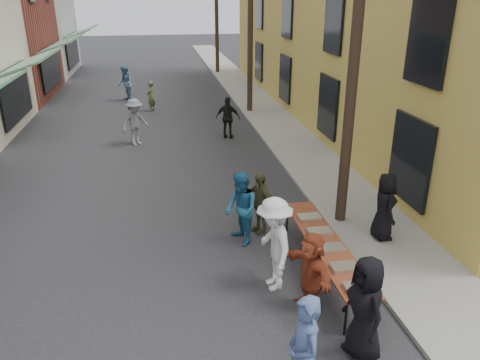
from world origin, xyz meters
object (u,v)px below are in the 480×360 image
object	(u,v)px
catering_tray_sausage	(359,287)
server	(385,206)
serving_table	(326,244)
utility_pole_far	(216,7)
guest_front_a	(365,308)
utility_pole_near	(356,42)
guest_front_c	(241,209)
utility_pole_mid	(250,16)

from	to	relation	value
catering_tray_sausage	server	world-z (taller)	server
serving_table	server	xyz separation A→B (m)	(1.81, 1.09, 0.20)
serving_table	catering_tray_sausage	size ratio (longest dim) A/B	8.00
utility_pole_far	guest_front_a	distance (m)	28.79
utility_pole_near	utility_pole_far	size ratio (longest dim) A/B	1.00
utility_pole_near	guest_front_a	world-z (taller)	utility_pole_near
serving_table	guest_front_c	size ratio (longest dim) A/B	2.28
utility_pole_near	catering_tray_sausage	distance (m)	5.47
utility_pole_near	guest_front_c	world-z (taller)	utility_pole_near
guest_front_a	guest_front_c	size ratio (longest dim) A/B	1.03
serving_table	server	distance (m)	2.12
utility_pole_mid	utility_pole_far	bearing A→B (deg)	90.00
utility_pole_mid	guest_front_a	distance (m)	16.98
utility_pole_far	serving_table	size ratio (longest dim) A/B	2.25
utility_pole_far	server	world-z (taller)	utility_pole_far
server	utility_pole_far	bearing A→B (deg)	6.21
utility_pole_near	guest_front_c	distance (m)	4.55
utility_pole_far	catering_tray_sausage	distance (m)	28.11
utility_pole_near	catering_tray_sausage	size ratio (longest dim) A/B	18.00
catering_tray_sausage	server	distance (m)	3.29
utility_pole_mid	guest_front_c	bearing A→B (deg)	-102.12
utility_pole_near	server	xyz separation A→B (m)	(0.60, -1.09, -3.59)
utility_pole_near	catering_tray_sausage	xyz separation A→B (m)	(-1.21, -3.84, -3.71)
utility_pole_mid	serving_table	distance (m)	14.73
guest_front_a	utility_pole_far	bearing A→B (deg)	169.56
guest_front_c	server	distance (m)	3.34
server	utility_pole_mid	bearing A→B (deg)	7.46
serving_table	guest_front_a	xyz separation A→B (m)	(-0.20, -2.35, 0.19)
catering_tray_sausage	utility_pole_mid	bearing A→B (deg)	85.62
utility_pole_near	utility_pole_mid	distance (m)	12.00
utility_pole_near	guest_front_c	size ratio (longest dim) A/B	5.13
guest_front_a	guest_front_c	xyz separation A→B (m)	(-1.28, 3.96, -0.02)
serving_table	catering_tray_sausage	bearing A→B (deg)	-90.00
utility_pole_far	guest_front_a	size ratio (longest dim) A/B	4.99
utility_pole_near	guest_front_a	xyz separation A→B (m)	(-1.42, -4.53, -3.60)
utility_pole_near	guest_front_c	bearing A→B (deg)	-168.05
guest_front_c	server	world-z (taller)	guest_front_c
utility_pole_mid	guest_front_a	bearing A→B (deg)	-94.89
serving_table	server	size ratio (longest dim) A/B	2.46
server	catering_tray_sausage	bearing A→B (deg)	151.42
utility_pole_far	guest_front_c	bearing A→B (deg)	-96.27
utility_pole_near	serving_table	distance (m)	4.54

